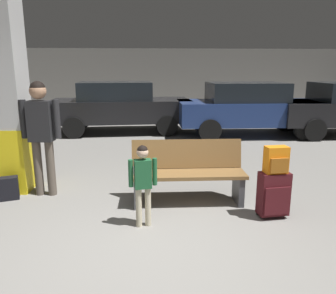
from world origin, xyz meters
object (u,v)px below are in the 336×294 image
adult (41,126)px  suitcase (274,194)px  backpack_dark_floor (8,188)px  parked_car_near (249,108)px  parked_car_far (120,106)px  bench (188,173)px  structural_pillar (6,99)px  backpack_bright (276,160)px  child (143,177)px

adult → suitcase: bearing=-17.1°
backpack_dark_floor → adult: bearing=18.7°
parked_car_near → adult: bearing=-134.6°
parked_car_far → adult: bearing=-97.6°
bench → parked_car_far: (-1.44, 5.59, 0.36)m
structural_pillar → parked_car_far: 5.11m
bench → adult: 2.26m
structural_pillar → adult: (0.58, -0.28, -0.38)m
backpack_dark_floor → parked_car_far: bearing=77.5°
parked_car_near → suitcase: bearing=-102.9°
structural_pillar → backpack_dark_floor: bearing=-79.6°
backpack_bright → parked_car_far: bearing=112.0°
structural_pillar → backpack_bright: size_ratio=8.54×
structural_pillar → parked_car_far: structural_pillar is taller
suitcase → parked_car_far: parked_car_far is taller
backpack_bright → parked_car_near: 5.62m
suitcase → parked_car_far: 6.67m
suitcase → parked_car_far: (-2.49, 6.17, 0.48)m
child → backpack_dark_floor: bearing=154.3°
bench → backpack_dark_floor: bearing=175.0°
backpack_dark_floor → parked_car_far: 5.52m
adult → parked_car_far: size_ratio=0.41×
adult → parked_car_near: size_ratio=0.42×
suitcase → bench: bearing=151.0°
parked_car_far → backpack_dark_floor: bearing=-102.5°
adult → structural_pillar: bearing=154.4°
backpack_bright → child: (-1.67, -0.15, -0.15)m
suitcase → parked_car_near: parked_car_near is taller
bench → backpack_bright: (1.04, -0.58, 0.33)m
bench → backpack_bright: backpack_bright is taller
backpack_bright → adult: bearing=162.9°
suitcase → backpack_bright: bearing=-99.1°
suitcase → adult: size_ratio=0.35×
bench → child: (-0.62, -0.73, 0.18)m
parked_car_near → parked_car_far: bearing=169.5°
structural_pillar → adult: bearing=-25.6°
structural_pillar → backpack_bright: structural_pillar is taller
parked_car_near → backpack_bright: bearing=-102.9°
backpack_dark_floor → parked_car_near: 6.81m
child → parked_car_far: size_ratio=0.24×
bench → parked_car_far: 5.78m
child → parked_car_near: 6.35m
suitcase → backpack_bright: size_ratio=1.78×
structural_pillar → backpack_dark_floor: structural_pillar is taller
suitcase → structural_pillar: bearing=161.5°
bench → child: child is taller
backpack_bright → parked_car_far: parked_car_far is taller
bench → child: size_ratio=1.58×
adult → parked_car_far: adult is taller
backpack_dark_floor → bench: bearing=-5.0°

